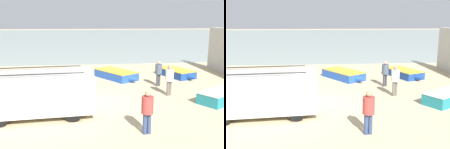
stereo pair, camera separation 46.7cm
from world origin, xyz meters
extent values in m
plane|color=tan|center=(0.00, 0.00, 0.00)|extent=(200.00, 200.00, 0.00)
cube|color=#99A89E|center=(0.00, 52.00, 0.00)|extent=(120.00, 80.00, 0.01)
cube|color=beige|center=(-2.65, -1.56, 1.15)|extent=(5.16, 2.56, 1.75)
cylinder|color=black|center=(-4.27, -0.75, 0.36)|extent=(0.73, 0.28, 0.71)
cylinder|color=black|center=(-1.03, -2.37, 0.36)|extent=(0.73, 0.28, 0.71)
cylinder|color=black|center=(-1.19, -0.49, 0.36)|extent=(0.73, 0.28, 0.71)
cylinder|color=black|center=(-2.58, -2.39, 2.15)|extent=(4.08, 0.39, 0.05)
cylinder|color=black|center=(-2.72, -0.72, 2.15)|extent=(4.08, 0.39, 0.05)
cube|color=navy|center=(6.57, 6.03, 0.26)|extent=(2.49, 3.38, 0.53)
cone|color=navy|center=(7.22, 4.30, 0.26)|extent=(0.70, 0.80, 0.50)
cube|color=gold|center=(6.57, 6.03, 0.46)|extent=(1.37, 0.68, 0.05)
cube|color=gold|center=(6.57, 6.03, 0.55)|extent=(2.51, 3.41, 0.04)
cube|color=#234CA3|center=(1.86, 5.80, 0.28)|extent=(3.15, 3.64, 0.56)
cone|color=#234CA3|center=(2.96, 4.11, 0.28)|extent=(0.84, 0.90, 0.53)
cube|color=gold|center=(1.86, 5.80, 0.49)|extent=(1.36, 0.98, 0.05)
cube|color=gold|center=(1.86, 5.80, 0.58)|extent=(3.19, 3.68, 0.04)
cone|color=#2D66AD|center=(-4.59, 2.17, 0.25)|extent=(0.95, 0.64, 0.47)
cylinder|color=#38383D|center=(4.31, 3.20, 0.41)|extent=(0.15, 0.15, 0.82)
cylinder|color=#38383D|center=(4.46, 3.28, 0.41)|extent=(0.15, 0.15, 0.82)
cylinder|color=#424C5B|center=(4.39, 3.24, 1.14)|extent=(0.44, 0.44, 0.65)
sphere|color=tan|center=(4.39, 3.24, 1.58)|extent=(0.22, 0.22, 0.22)
cylinder|color=navy|center=(1.77, -3.96, 0.42)|extent=(0.16, 0.16, 0.85)
cylinder|color=navy|center=(1.94, -3.94, 0.42)|extent=(0.16, 0.16, 0.85)
cylinder|color=#993833|center=(1.85, -3.95, 1.18)|extent=(0.46, 0.46, 0.67)
sphere|color=tan|center=(1.85, -3.95, 1.63)|extent=(0.23, 0.23, 0.23)
cylinder|color=#5B564C|center=(4.31, 0.99, 0.43)|extent=(0.16, 0.16, 0.87)
cylinder|color=#5B564C|center=(4.47, 1.08, 0.43)|extent=(0.16, 0.16, 0.87)
cylinder|color=silver|center=(4.39, 1.03, 1.21)|extent=(0.47, 0.47, 0.69)
sphere|color=tan|center=(4.39, 1.03, 1.67)|extent=(0.24, 0.24, 0.24)
camera|label=1|loc=(-0.54, -13.27, 4.42)|focal=42.00mm
camera|label=2|loc=(-0.08, -13.32, 4.42)|focal=42.00mm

